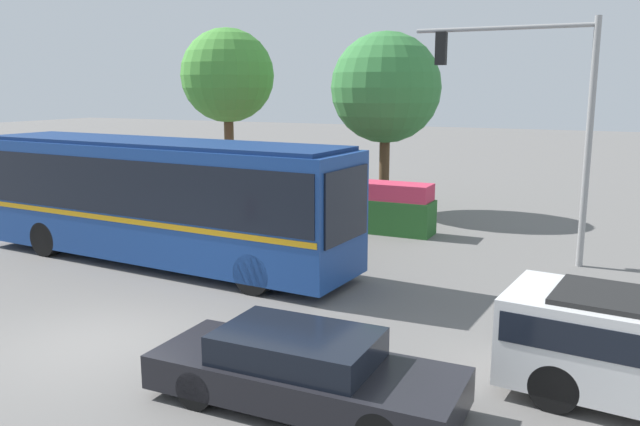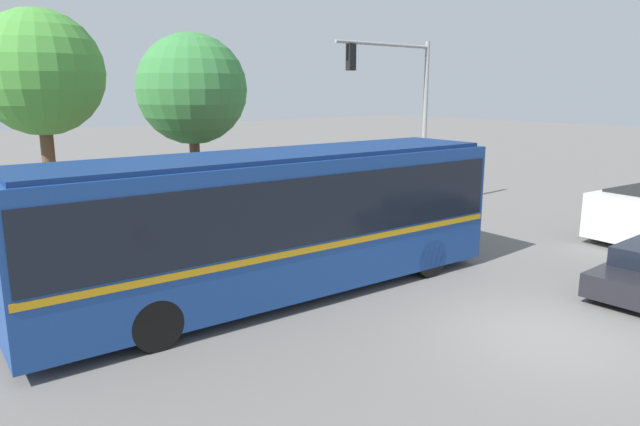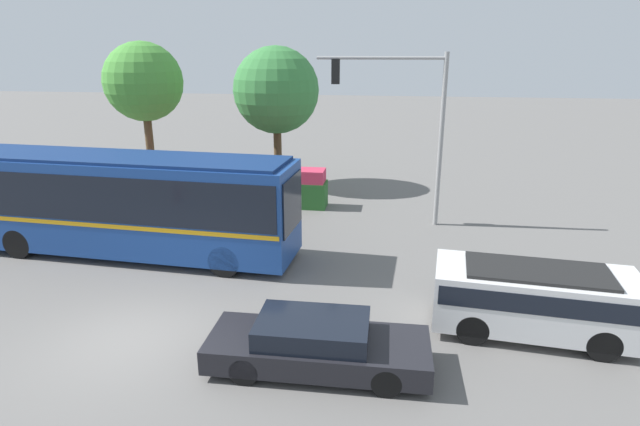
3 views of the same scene
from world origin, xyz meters
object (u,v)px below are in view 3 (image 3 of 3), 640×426
at_px(city_bus, 124,199).
at_px(traffic_light_pole, 410,113).
at_px(street_tree_left, 144,83).
at_px(street_tree_centre, 276,91).
at_px(suv_left_lane, 534,296).
at_px(sedan_foreground, 317,344).

xyz_separation_m(city_bus, traffic_light_pole, (9.34, 4.61, 2.44)).
bearing_deg(street_tree_left, city_bus, -70.18).
height_order(street_tree_left, street_tree_centre, street_tree_left).
relative_size(traffic_light_pole, street_tree_left, 0.93).
distance_m(suv_left_lane, traffic_light_pole, 9.21).
height_order(city_bus, street_tree_centre, street_tree_centre).
distance_m(street_tree_left, street_tree_centre, 6.15).
relative_size(street_tree_left, street_tree_centre, 1.03).
relative_size(suv_left_lane, street_tree_centre, 0.71).
relative_size(suv_left_lane, street_tree_left, 0.69).
height_order(city_bus, sedan_foreground, city_bus).
bearing_deg(street_tree_left, suv_left_lane, -36.58).
bearing_deg(street_tree_centre, sedan_foreground, -74.27).
xyz_separation_m(city_bus, suv_left_lane, (12.29, -3.44, -0.93)).
xyz_separation_m(sedan_foreground, suv_left_lane, (4.96, 2.18, 0.43)).
bearing_deg(traffic_light_pole, street_tree_centre, -38.87).
relative_size(sedan_foreground, suv_left_lane, 0.99).
bearing_deg(suv_left_lane, street_tree_left, 149.13).
relative_size(sedan_foreground, traffic_light_pole, 0.73).
xyz_separation_m(traffic_light_pole, street_tree_left, (-12.13, 3.14, 0.84)).
xyz_separation_m(street_tree_left, street_tree_centre, (5.81, 1.96, -0.45)).
height_order(suv_left_lane, street_tree_centre, street_tree_centre).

